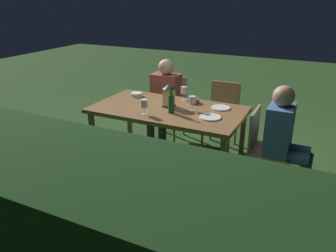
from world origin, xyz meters
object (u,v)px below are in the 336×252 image
object	(u,v)px
person_in_blue	(285,136)
plate_a	(221,108)
plate_b	(210,117)
lantern_centerpiece	(169,94)
bowl_bread	(137,94)
green_bottle_on_table	(171,103)
dining_table	(168,112)
chair_side_left_a	(222,112)
chair_head_near	(264,146)
bowl_olives	(193,101)
chair_side_left_b	(170,104)
wine_glass_a	(184,91)
wine_glass_b	(144,104)
person_in_rust	(164,97)
wine_glass_c	(192,101)

from	to	relation	value
person_in_blue	plate_a	size ratio (longest dim) A/B	5.34
person_in_blue	plate_b	distance (m)	0.78
lantern_centerpiece	bowl_bread	bearing A→B (deg)	-19.29
person_in_blue	green_bottle_on_table	bearing A→B (deg)	6.18
dining_table	chair_side_left_a	distance (m)	0.97
dining_table	bowl_bread	distance (m)	0.62
chair_head_near	plate_b	world-z (taller)	chair_head_near
chair_head_near	bowl_olives	bearing A→B (deg)	-18.46
green_bottle_on_table	plate_b	distance (m)	0.45
chair_side_left_b	person_in_blue	size ratio (longest dim) A/B	0.76
chair_side_left_a	plate_a	bearing A→B (deg)	104.67
wine_glass_a	plate_a	world-z (taller)	wine_glass_a
chair_side_left_b	wine_glass_b	bearing A→B (deg)	102.05
chair_side_left_a	plate_b	bearing A→B (deg)	99.12
chair_side_left_a	chair_side_left_b	size ratio (longest dim) A/B	1.00
lantern_centerpiece	plate_a	size ratio (longest dim) A/B	1.23
dining_table	person_in_rust	xyz separation A→B (m)	(0.39, -0.67, -0.05)
wine_glass_b	chair_side_left_a	bearing A→B (deg)	-114.00
lantern_centerpiece	wine_glass_b	size ratio (longest dim) A/B	1.57
dining_table	chair_side_left_a	xyz separation A→B (m)	(-0.39, -0.87, -0.20)
chair_side_left_a	chair_head_near	bearing A→B (deg)	129.77
wine_glass_c	chair_side_left_a	bearing A→B (deg)	-96.97
dining_table	person_in_blue	size ratio (longest dim) A/B	1.50
chair_side_left_a	chair_side_left_b	bearing A→B (deg)	0.00
chair_side_left_b	person_in_blue	distance (m)	1.91
wine_glass_a	wine_glass_b	world-z (taller)	same
chair_side_left_a	bowl_bread	distance (m)	1.17
chair_side_left_b	lantern_centerpiece	world-z (taller)	lantern_centerpiece
person_in_blue	chair_head_near	bearing A→B (deg)	-0.00
chair_side_left_b	bowl_olives	bearing A→B (deg)	135.79
bowl_olives	chair_side_left_b	bearing A→B (deg)	-44.21
person_in_rust	bowl_olives	world-z (taller)	person_in_rust
chair_side_left_a	lantern_centerpiece	world-z (taller)	lantern_centerpiece
person_in_blue	bowl_olives	distance (m)	1.17
bowl_olives	lantern_centerpiece	bearing A→B (deg)	51.22
chair_side_left_b	plate_b	bearing A→B (deg)	133.86
chair_side_left_b	plate_a	size ratio (longest dim) A/B	4.04
dining_table	person_in_blue	distance (m)	1.31
chair_side_left_b	wine_glass_a	xyz separation A→B (m)	(-0.43, 0.51, 0.38)
wine_glass_b	lantern_centerpiece	bearing A→B (deg)	-108.48
chair_side_left_b	bowl_bread	world-z (taller)	chair_side_left_b
chair_side_left_a	chair_side_left_b	distance (m)	0.78
dining_table	chair_head_near	xyz separation A→B (m)	(-1.11, 0.00, -0.20)
wine_glass_b	wine_glass_c	distance (m)	0.54
wine_glass_a	bowl_bread	bearing A→B (deg)	10.45
chair_head_near	wine_glass_a	bearing A→B (deg)	-18.66
green_bottle_on_table	wine_glass_a	bearing A→B (deg)	-83.11
chair_side_left_a	chair_head_near	world-z (taller)	same
dining_table	lantern_centerpiece	distance (m)	0.21
lantern_centerpiece	chair_side_left_a	bearing A→B (deg)	-116.34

